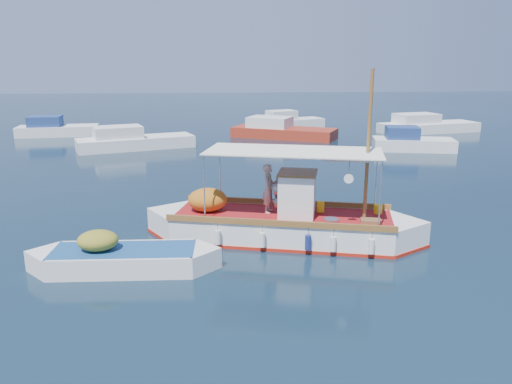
{
  "coord_description": "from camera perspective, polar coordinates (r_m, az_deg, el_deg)",
  "views": [
    {
      "loc": [
        -2.65,
        -16.25,
        5.92
      ],
      "look_at": [
        -1.34,
        0.0,
        1.6
      ],
      "focal_mm": 35.0,
      "sensor_mm": 36.0,
      "label": 1
    }
  ],
  "objects": [
    {
      "name": "dinghy",
      "position": [
        15.14,
        -15.03,
        -7.54
      ],
      "size": [
        5.68,
        1.73,
        1.39
      ],
      "rotation": [
        0.0,
        0.0,
        -0.03
      ],
      "color": "white",
      "rests_on": "ground"
    },
    {
      "name": "bg_boat_far_n",
      "position": [
        45.44,
        3.73,
        7.93
      ],
      "size": [
        6.44,
        4.07,
        1.8
      ],
      "rotation": [
        0.0,
        0.0,
        0.37
      ],
      "color": "silver",
      "rests_on": "ground"
    },
    {
      "name": "bg_boat_ne",
      "position": [
        35.55,
        17.28,
        5.37
      ],
      "size": [
        5.63,
        3.24,
        1.8
      ],
      "rotation": [
        0.0,
        0.0,
        -0.21
      ],
      "color": "silver",
      "rests_on": "ground"
    },
    {
      "name": "bg_boat_e",
      "position": [
        45.0,
        18.84,
        7.11
      ],
      "size": [
        8.95,
        4.46,
        1.8
      ],
      "rotation": [
        0.0,
        0.0,
        0.23
      ],
      "color": "silver",
      "rests_on": "ground"
    },
    {
      "name": "bg_boat_far_w",
      "position": [
        43.74,
        -21.93,
        6.63
      ],
      "size": [
        6.42,
        2.98,
        1.8
      ],
      "rotation": [
        0.0,
        0.0,
        0.11
      ],
      "color": "silver",
      "rests_on": "ground"
    },
    {
      "name": "bg_boat_n",
      "position": [
        39.62,
        2.87,
        6.93
      ],
      "size": [
        8.43,
        6.11,
        1.8
      ],
      "rotation": [
        0.0,
        0.0,
        -0.47
      ],
      "color": "maroon",
      "rests_on": "ground"
    },
    {
      "name": "ground",
      "position": [
        17.5,
        4.4,
        -4.99
      ],
      "size": [
        160.0,
        160.0,
        0.0
      ],
      "primitive_type": "plane",
      "color": "black",
      "rests_on": "ground"
    },
    {
      "name": "fishing_caique",
      "position": [
        16.99,
        2.86,
        -3.73
      ],
      "size": [
        9.34,
        4.27,
        5.88
      ],
      "rotation": [
        0.0,
        0.0,
        -0.25
      ],
      "color": "white",
      "rests_on": "ground"
    },
    {
      "name": "bg_boat_nw",
      "position": [
        35.54,
        -13.95,
        5.6
      ],
      "size": [
        8.19,
        4.89,
        1.8
      ],
      "rotation": [
        0.0,
        0.0,
        0.34
      ],
      "color": "silver",
      "rests_on": "ground"
    }
  ]
}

